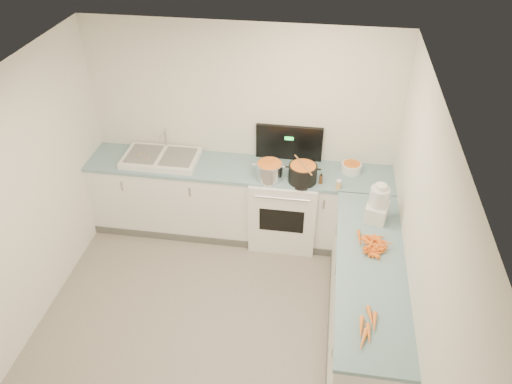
# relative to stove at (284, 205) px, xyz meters

# --- Properties ---
(floor) EXTENTS (3.50, 4.00, 0.00)m
(floor) POSITION_rel_stove_xyz_m (-0.55, -1.69, -0.47)
(floor) COLOR gray
(floor) RESTS_ON ground
(ceiling) EXTENTS (3.50, 4.00, 0.00)m
(ceiling) POSITION_rel_stove_xyz_m (-0.55, -1.69, 2.03)
(ceiling) COLOR silver
(ceiling) RESTS_ON ground
(wall_back) EXTENTS (3.50, 0.00, 2.50)m
(wall_back) POSITION_rel_stove_xyz_m (-0.55, 0.31, 0.78)
(wall_back) COLOR silver
(wall_back) RESTS_ON ground
(wall_left) EXTENTS (0.00, 4.00, 2.50)m
(wall_left) POSITION_rel_stove_xyz_m (-2.30, -1.69, 0.78)
(wall_left) COLOR silver
(wall_left) RESTS_ON ground
(wall_right) EXTENTS (0.00, 4.00, 2.50)m
(wall_right) POSITION_rel_stove_xyz_m (1.20, -1.69, 0.78)
(wall_right) COLOR silver
(wall_right) RESTS_ON ground
(counter_back) EXTENTS (3.50, 0.62, 0.94)m
(counter_back) POSITION_rel_stove_xyz_m (-0.55, 0.01, -0.00)
(counter_back) COLOR white
(counter_back) RESTS_ON ground
(counter_right) EXTENTS (0.62, 2.20, 0.94)m
(counter_right) POSITION_rel_stove_xyz_m (0.90, -1.39, -0.00)
(counter_right) COLOR white
(counter_right) RESTS_ON ground
(stove) EXTENTS (0.76, 0.65, 1.36)m
(stove) POSITION_rel_stove_xyz_m (0.00, 0.00, 0.00)
(stove) COLOR white
(stove) RESTS_ON ground
(sink) EXTENTS (0.86, 0.52, 0.31)m
(sink) POSITION_rel_stove_xyz_m (-1.45, 0.02, 0.50)
(sink) COLOR white
(sink) RESTS_ON counter_back
(steel_pot) EXTENTS (0.39, 0.39, 0.21)m
(steel_pot) POSITION_rel_stove_xyz_m (-0.17, -0.16, 0.55)
(steel_pot) COLOR silver
(steel_pot) RESTS_ON stove
(black_pot) EXTENTS (0.36, 0.36, 0.22)m
(black_pot) POSITION_rel_stove_xyz_m (0.20, -0.16, 0.56)
(black_pot) COLOR black
(black_pot) RESTS_ON stove
(wooden_spoon) EXTENTS (0.22, 0.38, 0.02)m
(wooden_spoon) POSITION_rel_stove_xyz_m (0.20, -0.16, 0.68)
(wooden_spoon) COLOR #AD7A47
(wooden_spoon) RESTS_ON black_pot
(mixing_bowl) EXTENTS (0.27, 0.27, 0.10)m
(mixing_bowl) POSITION_rel_stove_xyz_m (0.72, 0.12, 0.52)
(mixing_bowl) COLOR white
(mixing_bowl) RESTS_ON counter_back
(extract_bottle) EXTENTS (0.04, 0.04, 0.10)m
(extract_bottle) POSITION_rel_stove_xyz_m (0.40, -0.17, 0.51)
(extract_bottle) COLOR #593319
(extract_bottle) RESTS_ON counter_back
(spice_jar) EXTENTS (0.05, 0.05, 0.09)m
(spice_jar) POSITION_rel_stove_xyz_m (0.59, -0.24, 0.51)
(spice_jar) COLOR #E5B266
(spice_jar) RESTS_ON counter_back
(food_processor) EXTENTS (0.25, 0.28, 0.41)m
(food_processor) POSITION_rel_stove_xyz_m (0.96, -0.70, 0.64)
(food_processor) COLOR white
(food_processor) RESTS_ON counter_right
(carrot_pile) EXTENTS (0.32, 0.37, 0.09)m
(carrot_pile) POSITION_rel_stove_xyz_m (0.92, -1.14, 0.50)
(carrot_pile) COLOR orange
(carrot_pile) RESTS_ON counter_right
(peeled_carrots) EXTENTS (0.16, 0.43, 0.04)m
(peeled_carrots) POSITION_rel_stove_xyz_m (0.84, -2.08, 0.49)
(peeled_carrots) COLOR orange
(peeled_carrots) RESTS_ON counter_right
(peelings) EXTENTS (0.19, 0.17, 0.01)m
(peelings) POSITION_rel_stove_xyz_m (-1.63, -0.02, 0.54)
(peelings) COLOR tan
(peelings) RESTS_ON sink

